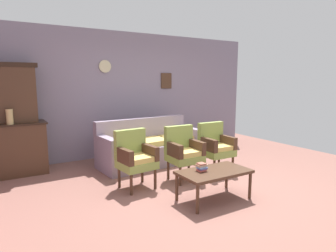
# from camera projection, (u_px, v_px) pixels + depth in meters

# --- Properties ---
(ground_plane) EXTENTS (7.68, 7.68, 0.00)m
(ground_plane) POSITION_uv_depth(u_px,v_px,m) (202.00, 188.00, 4.51)
(ground_plane) COLOR #84564C
(wall_back_with_decor) EXTENTS (6.40, 0.09, 2.70)m
(wall_back_with_decor) POSITION_uv_depth(u_px,v_px,m) (131.00, 94.00, 6.53)
(wall_back_with_decor) COLOR gray
(wall_back_with_decor) RESTS_ON ground
(side_cabinet) EXTENTS (1.16, 0.55, 0.93)m
(side_cabinet) POSITION_uv_depth(u_px,v_px,m) (12.00, 149.00, 5.09)
(side_cabinet) COLOR #472D1E
(side_cabinet) RESTS_ON ground
(cabinet_upper_hutch) EXTENTS (0.99, 0.38, 1.03)m
(cabinet_upper_hutch) POSITION_uv_depth(u_px,v_px,m) (7.00, 93.00, 5.00)
(cabinet_upper_hutch) COLOR #472D1E
(cabinet_upper_hutch) RESTS_ON side_cabinet
(vase_on_cabinet) EXTENTS (0.11, 0.11, 0.26)m
(vase_on_cabinet) POSITION_uv_depth(u_px,v_px,m) (10.00, 117.00, 4.84)
(vase_on_cabinet) COLOR tan
(vase_on_cabinet) RESTS_ON side_cabinet
(floral_couch) EXTENTS (2.10, 0.95, 0.90)m
(floral_couch) POSITION_uv_depth(u_px,v_px,m) (149.00, 148.00, 5.81)
(floral_couch) COLOR gray
(floral_couch) RESTS_ON ground
(armchair_near_couch_end) EXTENTS (0.56, 0.54, 0.90)m
(armchair_near_couch_end) POSITION_uv_depth(u_px,v_px,m) (135.00, 156.00, 4.49)
(armchair_near_couch_end) COLOR #849947
(armchair_near_couch_end) RESTS_ON ground
(armchair_by_doorway) EXTENTS (0.53, 0.50, 0.90)m
(armchair_by_doorway) POSITION_uv_depth(u_px,v_px,m) (183.00, 151.00, 4.85)
(armchair_by_doorway) COLOR #849947
(armchair_by_doorway) RESTS_ON ground
(armchair_near_cabinet) EXTENTS (0.53, 0.50, 0.90)m
(armchair_near_cabinet) POSITION_uv_depth(u_px,v_px,m) (215.00, 145.00, 5.25)
(armchair_near_cabinet) COLOR #849947
(armchair_near_cabinet) RESTS_ON ground
(coffee_table) EXTENTS (1.00, 0.56, 0.42)m
(coffee_table) POSITION_uv_depth(u_px,v_px,m) (214.00, 174.00, 4.04)
(coffee_table) COLOR #472D1E
(coffee_table) RESTS_ON ground
(book_stack_on_table) EXTENTS (0.14, 0.13, 0.11)m
(book_stack_on_table) POSITION_uv_depth(u_px,v_px,m) (202.00, 167.00, 4.00)
(book_stack_on_table) COLOR #C3584B
(book_stack_on_table) RESTS_ON coffee_table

